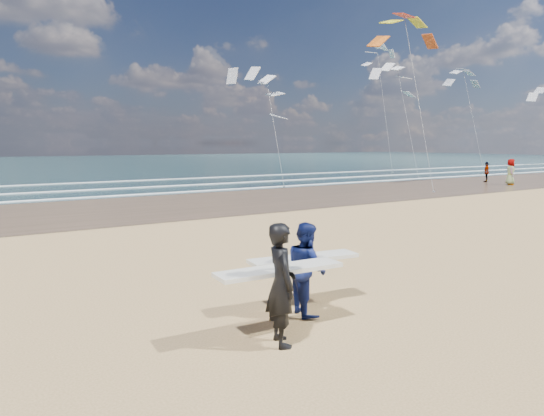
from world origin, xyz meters
TOP-DOWN VIEW (x-y plane):
  - wet_sand_strip at (20.00, 18.00)m, footprint 220.00×12.00m
  - ocean at (20.00, 72.00)m, footprint 220.00×100.00m
  - foam_breakers at (20.00, 28.10)m, footprint 220.00×11.70m
  - surfer_near at (0.40, -0.30)m, footprint 2.23×1.08m
  - surfer_far at (1.56, 0.60)m, footprint 2.25×1.23m
  - beachgoer_0 at (31.60, 15.03)m, footprint 1.15×1.11m
  - beachgoer_1 at (32.35, 17.55)m, footprint 1.02×0.89m
  - kite_0 at (22.62, 16.81)m, footprint 6.19×4.78m
  - kite_1 at (16.41, 25.11)m, footprint 6.02×4.76m
  - kite_2 at (43.37, 27.16)m, footprint 5.50×4.70m
  - kite_5 at (36.06, 33.08)m, footprint 4.94×4.64m
  - kite_7 at (31.55, 25.76)m, footprint 5.75×4.73m

SIDE VIEW (x-z plane):
  - wet_sand_strip at x=20.00m, z-range 0.00..0.01m
  - ocean at x=20.00m, z-range 0.00..0.02m
  - foam_breakers at x=20.00m, z-range 0.02..0.08m
  - beachgoer_1 at x=32.35m, z-range 0.00..1.65m
  - surfer_far at x=1.56m, z-range 0.01..1.74m
  - beachgoer_0 at x=31.60m, z-range 0.00..1.98m
  - surfer_near at x=0.40m, z-range 0.01..1.97m
  - kite_1 at x=16.41m, z-range 0.59..9.88m
  - kite_7 at x=31.55m, z-range 0.57..11.98m
  - kite_2 at x=43.37m, z-range 0.50..12.91m
  - kite_0 at x=22.62m, z-range 0.80..14.02m
  - kite_5 at x=36.06m, z-range 0.33..15.26m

